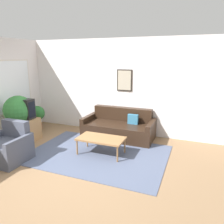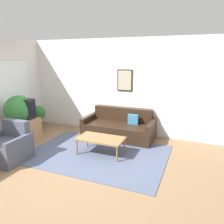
# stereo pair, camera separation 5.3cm
# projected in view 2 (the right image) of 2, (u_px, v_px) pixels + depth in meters

# --- Properties ---
(ground_plane) EXTENTS (16.00, 16.00, 0.00)m
(ground_plane) POSITION_uv_depth(u_px,v_px,m) (65.00, 167.00, 4.48)
(ground_plane) COLOR #846647
(area_rug) EXTENTS (3.12, 2.17, 0.01)m
(area_rug) POSITION_uv_depth(u_px,v_px,m) (97.00, 154.00, 5.05)
(area_rug) COLOR #4C5670
(area_rug) RESTS_ON ground_plane
(wall_back) EXTENTS (8.00, 0.09, 2.70)m
(wall_back) POSITION_uv_depth(u_px,v_px,m) (111.00, 86.00, 6.37)
(wall_back) COLOR silver
(wall_back) RESTS_ON ground_plane
(couch) EXTENTS (1.93, 0.90, 0.80)m
(couch) POSITION_uv_depth(u_px,v_px,m) (119.00, 128.00, 6.05)
(couch) COLOR black
(couch) RESTS_ON ground_plane
(coffee_table) EXTENTS (1.06, 0.57, 0.40)m
(coffee_table) POSITION_uv_depth(u_px,v_px,m) (101.00, 139.00, 4.98)
(coffee_table) COLOR olive
(coffee_table) RESTS_ON ground_plane
(tv_stand) EXTENTS (0.72, 0.46, 0.58)m
(tv_stand) POSITION_uv_depth(u_px,v_px,m) (26.00, 128.00, 5.96)
(tv_stand) COLOR #A87F51
(tv_stand) RESTS_ON ground_plane
(tv) EXTENTS (0.57, 0.28, 0.53)m
(tv) POSITION_uv_depth(u_px,v_px,m) (24.00, 108.00, 5.82)
(tv) COLOR black
(tv) RESTS_ON tv_stand
(armchair) EXTENTS (0.83, 0.76, 0.83)m
(armchair) POSITION_uv_depth(u_px,v_px,m) (8.00, 147.00, 4.71)
(armchair) COLOR #474C5B
(armchair) RESTS_ON ground_plane
(potted_plant_tall) EXTENTS (0.76, 0.76, 1.21)m
(potted_plant_tall) POSITION_uv_depth(u_px,v_px,m) (19.00, 111.00, 5.81)
(potted_plant_tall) COLOR #935638
(potted_plant_tall) RESTS_ON ground_plane
(potted_plant_by_window) EXTENTS (0.44, 0.44, 0.73)m
(potted_plant_by_window) POSITION_uv_depth(u_px,v_px,m) (38.00, 114.00, 6.72)
(potted_plant_by_window) COLOR #935638
(potted_plant_by_window) RESTS_ON ground_plane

